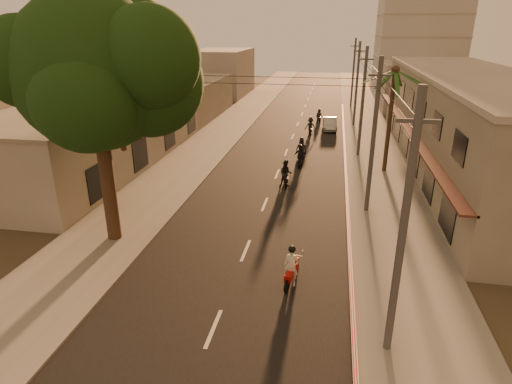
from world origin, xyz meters
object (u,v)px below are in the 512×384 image
at_px(scooter_far_b, 310,127).
at_px(parked_car, 330,124).
at_px(scooter_mid_a, 286,174).
at_px(scooter_mid_b, 300,157).
at_px(broadleaf_tree, 103,73).
at_px(scooter_red, 292,268).
at_px(palm_tree, 395,76).
at_px(scooter_far_a, 301,150).
at_px(scooter_far_c, 319,116).

relative_size(scooter_far_b, parked_car, 0.48).
distance_m(scooter_mid_a, scooter_mid_b, 4.64).
relative_size(broadleaf_tree, scooter_far_b, 6.29).
relative_size(scooter_red, scooter_mid_a, 0.98).
xyz_separation_m(broadleaf_tree, scooter_mid_b, (8.15, 14.00, -7.66)).
bearing_deg(palm_tree, scooter_far_b, 120.22).
distance_m(broadleaf_tree, parked_car, 30.38).
relative_size(scooter_far_a, scooter_far_c, 1.26).
xyz_separation_m(parked_car, scooter_far_c, (-1.31, 3.73, 0.07)).
height_order(palm_tree, scooter_far_c, palm_tree).
relative_size(scooter_mid_a, scooter_far_c, 1.24).
xyz_separation_m(scooter_mid_b, scooter_far_a, (-0.07, 1.89, 0.05)).
height_order(broadleaf_tree, scooter_far_a, broadleaf_tree).
bearing_deg(broadleaf_tree, scooter_far_a, 63.06).
distance_m(scooter_far_a, scooter_far_c, 15.39).
height_order(palm_tree, scooter_far_b, palm_tree).
height_order(broadleaf_tree, parked_car, broadleaf_tree).
height_order(scooter_mid_b, scooter_far_b, scooter_far_b).
bearing_deg(scooter_far_c, parked_car, -86.08).
distance_m(scooter_red, scooter_far_a, 18.64).
bearing_deg(parked_car, scooter_red, -95.89).
height_order(scooter_far_a, parked_car, scooter_far_a).
height_order(palm_tree, scooter_red, palm_tree).
bearing_deg(scooter_far_b, scooter_mid_b, -97.90).
distance_m(scooter_red, parked_car, 30.26).
height_order(scooter_far_b, parked_car, scooter_far_b).
height_order(palm_tree, scooter_mid_a, palm_tree).
relative_size(broadleaf_tree, scooter_far_a, 6.17).
xyz_separation_m(broadleaf_tree, palm_tree, (14.61, 13.86, -1.33)).
distance_m(scooter_mid_b, scooter_far_a, 1.89).
bearing_deg(scooter_far_b, scooter_far_a, -98.55).
bearing_deg(scooter_mid_b, broadleaf_tree, -119.11).
height_order(scooter_far_a, scooter_far_c, scooter_far_a).
bearing_deg(parked_car, scooter_far_c, 105.43).
bearing_deg(scooter_far_a, scooter_far_b, 93.59).
height_order(broadleaf_tree, palm_tree, broadleaf_tree).
bearing_deg(scooter_far_b, palm_tree, -66.86).
height_order(broadleaf_tree, scooter_mid_a, broadleaf_tree).
bearing_deg(parked_car, scooter_mid_b, -102.56).
bearing_deg(scooter_mid_b, scooter_mid_a, -96.69).
relative_size(scooter_far_a, parked_car, 0.49).
height_order(scooter_red, parked_car, scooter_red).
bearing_deg(broadleaf_tree, parked_car, 69.64).
relative_size(palm_tree, scooter_mid_a, 4.22).
height_order(scooter_mid_b, scooter_far_a, scooter_far_a).
bearing_deg(scooter_red, parked_car, 99.35).
distance_m(scooter_red, scooter_mid_a, 12.24).
distance_m(scooter_mid_a, scooter_far_b, 15.30).
distance_m(scooter_mid_a, parked_car, 18.31).
bearing_deg(scooter_far_a, scooter_mid_b, -82.74).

